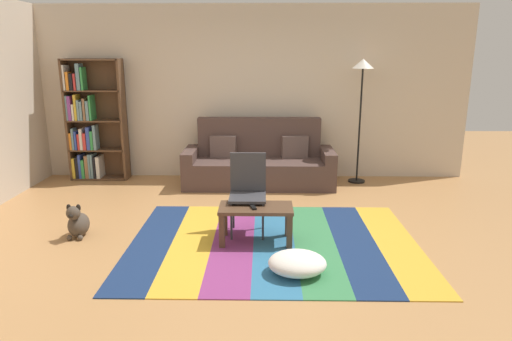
% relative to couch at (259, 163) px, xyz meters
% --- Properties ---
extents(ground_plane, '(14.00, 14.00, 0.00)m').
position_rel_couch_xyz_m(ground_plane, '(-0.10, -2.02, -0.34)').
color(ground_plane, '#B27F4C').
extents(back_wall, '(6.80, 0.10, 2.70)m').
position_rel_couch_xyz_m(back_wall, '(-0.10, 0.53, 1.01)').
color(back_wall, beige).
rests_on(back_wall, ground_plane).
extents(rug, '(3.05, 2.32, 0.01)m').
position_rel_couch_xyz_m(rug, '(0.19, -2.27, -0.33)').
color(rug, navy).
rests_on(rug, ground_plane).
extents(couch, '(2.26, 0.80, 1.00)m').
position_rel_couch_xyz_m(couch, '(0.00, 0.00, 0.00)').
color(couch, '#4C3833').
rests_on(couch, ground_plane).
extents(bookshelf, '(0.90, 0.28, 1.89)m').
position_rel_couch_xyz_m(bookshelf, '(-2.67, 0.28, 0.52)').
color(bookshelf, brown).
rests_on(bookshelf, ground_plane).
extents(coffee_table, '(0.78, 0.40, 0.39)m').
position_rel_couch_xyz_m(coffee_table, '(-0.01, -2.23, -0.01)').
color(coffee_table, '#513826').
rests_on(coffee_table, rug).
extents(pouf, '(0.54, 0.47, 0.20)m').
position_rel_couch_xyz_m(pouf, '(0.38, -2.96, -0.23)').
color(pouf, white).
rests_on(pouf, rug).
extents(dog, '(0.22, 0.35, 0.40)m').
position_rel_couch_xyz_m(dog, '(-1.98, -2.11, -0.18)').
color(dog, '#473D33').
rests_on(dog, ground_plane).
extents(standing_lamp, '(0.32, 0.32, 1.89)m').
position_rel_couch_xyz_m(standing_lamp, '(1.54, 0.15, 1.24)').
color(standing_lamp, black).
rests_on(standing_lamp, ground_plane).
extents(tv_remote, '(0.08, 0.16, 0.02)m').
position_rel_couch_xyz_m(tv_remote, '(-0.04, -2.27, 0.08)').
color(tv_remote, black).
rests_on(tv_remote, coffee_table).
extents(folding_chair, '(0.40, 0.40, 0.90)m').
position_rel_couch_xyz_m(folding_chair, '(-0.10, -1.94, 0.20)').
color(folding_chair, '#38383D').
rests_on(folding_chair, ground_plane).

